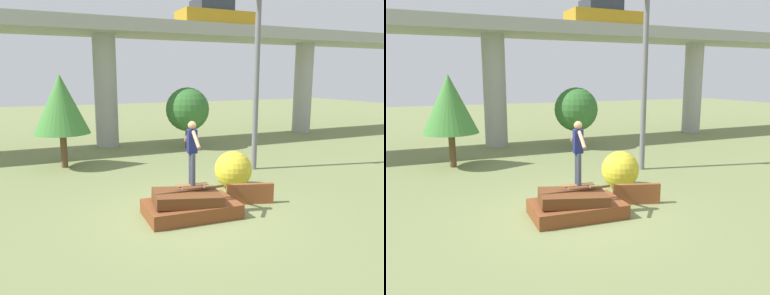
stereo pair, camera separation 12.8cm
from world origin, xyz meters
The scene contains 11 objects.
ground_plane centered at (0.00, 0.00, 0.00)m, with size 80.00×80.00×0.00m, color olive.
scrap_pile centered at (-0.04, -0.01, 0.27)m, with size 2.35×1.49×0.69m.
scrap_plank_loose centered at (1.83, 0.16, 0.28)m, with size 1.29×0.52×0.57m.
skateboard centered at (0.06, 0.07, 0.77)m, with size 0.84×0.30×0.09m.
skater centered at (0.06, 0.07, 1.70)m, with size 0.24×1.20×1.59m.
highway_overpass centered at (0.00, 10.43, 5.21)m, with size 44.00×3.50×6.04m.
car_on_overpass_mid centered at (5.74, 10.10, 6.57)m, with size 3.93×1.71×1.30m.
utility_pole centered at (4.11, 3.47, 3.67)m, with size 1.30×0.20×7.08m.
tree_behind_left centered at (3.49, 8.41, 1.88)m, with size 2.09×2.09×2.94m.
tree_behind_right centered at (-2.41, 6.63, 2.41)m, with size 2.08×2.08×3.54m.
bush_yellow_flowering centered at (2.17, 1.68, 0.58)m, with size 1.17×1.17×1.17m.
Camera 2 is at (-3.45, -8.24, 3.44)m, focal length 35.00 mm.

